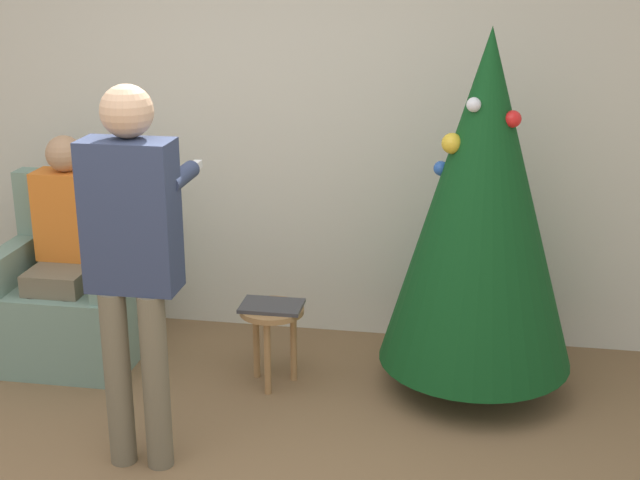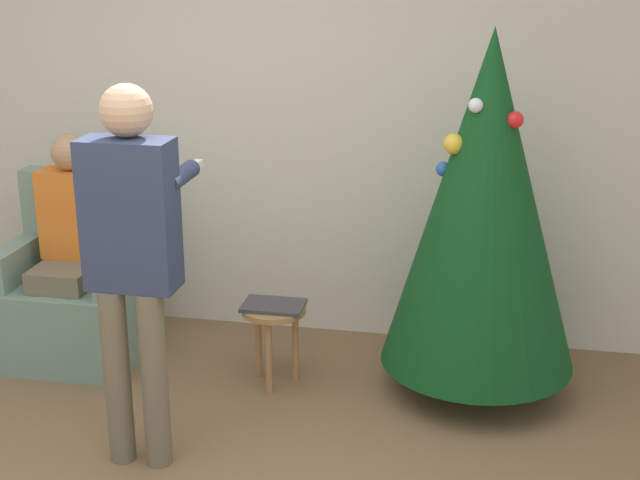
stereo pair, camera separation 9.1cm
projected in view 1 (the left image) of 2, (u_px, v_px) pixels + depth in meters
name	position (u px, v px, depth m)	size (l,w,h in m)	color
wall_back	(276.00, 111.00, 5.19)	(8.00, 0.06, 2.70)	beige
christmas_tree	(482.00, 202.00, 4.48)	(1.01, 1.01, 1.91)	brown
armchair	(73.00, 297.00, 5.06)	(0.75, 0.64, 1.05)	gray
person_seated	(65.00, 241.00, 4.92)	(0.36, 0.46, 1.29)	#6B604C
person_standing	(133.00, 246.00, 3.84)	(0.42, 0.57, 1.73)	#6B604C
side_stool	(272.00, 322.00, 4.74)	(0.34, 0.34, 0.44)	#A37547
laptop	(272.00, 306.00, 4.71)	(0.33, 0.22, 0.02)	#38383D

